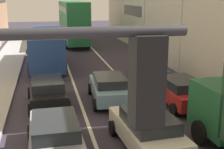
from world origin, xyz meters
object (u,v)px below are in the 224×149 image
Objects in this scene: sedan_centre_lane_second at (147,130)px; wagon_left_lane_second at (55,135)px; hatchback_centre_lane_third at (109,87)px; sedan_left_lane_third at (47,91)px; wagon_right_lane_far at (148,69)px; bus_mid_queue_primary at (46,45)px; sedan_right_lane_behind_truck at (180,91)px; bus_far_queue_secondary at (73,21)px.

wagon_left_lane_second is at bearing 82.99° from sedan_centre_lane_second.
hatchback_centre_lane_third is 1.00× the size of sedan_left_lane_third.
wagon_right_lane_far is (3.55, 3.88, 0.00)m from hatchback_centre_lane_third.
bus_mid_queue_primary reaches higher than hatchback_centre_lane_third.
bus_mid_queue_primary is at bearing 21.40° from hatchback_centre_lane_third.
bus_mid_queue_primary is at bearing 9.13° from sedan_centre_lane_second.
sedan_centre_lane_second and sedan_left_lane_third have the same top height.
wagon_right_lane_far is at bearing -1.21° from sedan_right_lane_behind_truck.
sedan_right_lane_behind_truck is 0.41× the size of bus_far_queue_secondary.
sedan_left_lane_third is 7.03m from sedan_right_lane_behind_truck.
bus_mid_queue_primary is at bearing 30.08° from sedan_right_lane_behind_truck.
sedan_right_lane_behind_truck is at bearing -104.25° from sedan_left_lane_third.
hatchback_centre_lane_third is at bearing -93.06° from sedan_left_lane_third.
bus_far_queue_secondary is at bearing -15.77° from bus_mid_queue_primary.
bus_far_queue_secondary is at bearing 14.31° from wagon_right_lane_far.
bus_far_queue_secondary is at bearing 7.56° from sedan_right_lane_behind_truck.
bus_far_queue_secondary reaches higher than hatchback_centre_lane_third.
hatchback_centre_lane_third is 10.36m from bus_mid_queue_primary.
wagon_right_lane_far is at bearing -63.37° from sedan_left_lane_third.
hatchback_centre_lane_third is 3.80m from sedan_right_lane_behind_truck.
bus_far_queue_secondary is at bearing -3.12° from sedan_centre_lane_second.
sedan_right_lane_behind_truck is (3.27, 4.39, 0.00)m from sedan_centre_lane_second.
wagon_left_lane_second is 0.41× the size of bus_mid_queue_primary.
sedan_centre_lane_second and hatchback_centre_lane_third have the same top height.
bus_mid_queue_primary reaches higher than sedan_right_lane_behind_truck.
wagon_right_lane_far is (6.70, 9.45, 0.00)m from wagon_left_lane_second.
bus_mid_queue_primary is at bearing -3.21° from sedan_left_lane_third.
bus_mid_queue_primary reaches higher than wagon_right_lane_far.
sedan_centre_lane_second is 1.00× the size of hatchback_centre_lane_third.
sedan_left_lane_third is 1.01× the size of sedan_right_lane_behind_truck.
sedan_right_lane_behind_truck is at bearing -108.38° from hatchback_centre_lane_third.
wagon_left_lane_second is 0.99× the size of hatchback_centre_lane_third.
bus_far_queue_secondary is (0.08, 21.40, 2.03)m from hatchback_centre_lane_third.
bus_far_queue_secondary is at bearing 2.96° from hatchback_centre_lane_third.
hatchback_centre_lane_third is at bearing 178.32° from bus_far_queue_secondary.
sedan_centre_lane_second is at bearing 142.28° from sedan_right_lane_behind_truck.
sedan_centre_lane_second is at bearing 178.95° from bus_far_queue_secondary.
sedan_right_lane_behind_truck and wagon_right_lane_far have the same top height.
bus_far_queue_secondary is (3.31, 11.60, 1.07)m from bus_mid_queue_primary.
sedan_left_lane_third is 1.00× the size of wagon_right_lane_far.
sedan_right_lane_behind_truck is at bearing -59.06° from wagon_left_lane_second.
sedan_left_lane_third is 0.41× the size of bus_far_queue_secondary.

